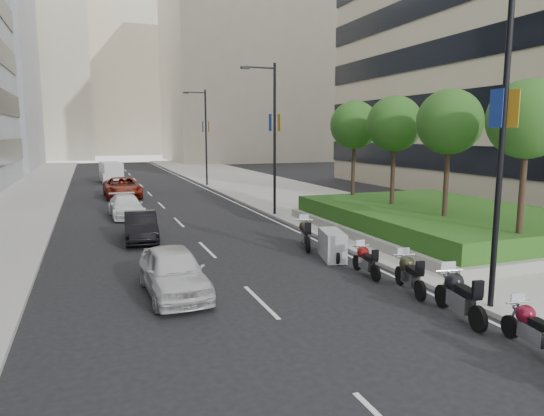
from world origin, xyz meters
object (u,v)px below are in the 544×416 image
car_d (122,188)px  motorcycle_2 (459,295)px  car_c (126,206)px  car_b (141,227)px  motorcycle_6 (305,234)px  lamp_post_2 (204,133)px  motorcycle_4 (366,261)px  car_a (173,271)px  motorcycle_3 (409,274)px  lamp_post_0 (498,129)px  lamp_post_1 (272,132)px  motorcycle_1 (531,328)px  motorcycle_5 (332,245)px  delivery_van (111,173)px

car_d → motorcycle_2: bearing=-78.4°
car_c → motorcycle_2: bearing=-73.0°
car_b → car_d: size_ratio=0.72×
motorcycle_6 → lamp_post_2: bearing=14.3°
motorcycle_2 → car_b: car_b is taller
lamp_post_2 → motorcycle_4: size_ratio=4.51×
car_a → motorcycle_3: bearing=-20.5°
motorcycle_2 → car_c: (-7.19, 19.93, 0.02)m
motorcycle_3 → car_d: car_d is taller
car_a → car_c: 15.25m
motorcycle_2 → motorcycle_3: size_ratio=1.10×
lamp_post_0 → car_a: 10.13m
lamp_post_1 → car_b: 10.14m
lamp_post_1 → car_d: bearing=122.7°
lamp_post_2 → motorcycle_3: (-0.95, -32.78, -4.48)m
car_b → car_c: 7.01m
motorcycle_1 → motorcycle_5: 8.92m
motorcycle_5 → car_c: car_c is taller
motorcycle_6 → car_d: bearing=34.9°
lamp_post_2 → car_d: bearing=-144.1°
lamp_post_0 → car_d: 30.63m
motorcycle_6 → lamp_post_1: bearing=7.0°
motorcycle_2 → lamp_post_1: bearing=7.2°
motorcycle_2 → motorcycle_5: motorcycle_2 is taller
motorcycle_6 → motorcycle_2: bearing=-159.4°
motorcycle_1 → lamp_post_1: bearing=6.5°
lamp_post_0 → motorcycle_5: lamp_post_0 is taller
motorcycle_3 → lamp_post_0: bearing=-143.1°
motorcycle_2 → car_a: bearing=66.5°
lamp_post_0 → motorcycle_1: bearing=-111.9°
lamp_post_0 → lamp_post_2: (0.00, 35.00, 0.00)m
car_b → car_c: bearing=94.4°
motorcycle_5 → delivery_van: (-6.78, 35.73, 0.38)m
lamp_post_0 → motorcycle_1: 5.15m
lamp_post_0 → motorcycle_5: 8.13m
car_a → delivery_van: bearing=88.3°
lamp_post_0 → motorcycle_2: lamp_post_0 is taller
motorcycle_5 → car_b: (-6.75, 6.17, 0.10)m
motorcycle_6 → car_b: (-6.58, 4.01, 0.05)m
motorcycle_4 → lamp_post_0: bearing=-158.1°
car_a → motorcycle_1: bearing=-46.2°
motorcycle_1 → car_d: 32.32m
lamp_post_0 → car_a: bearing=150.1°
car_a → car_d: size_ratio=0.76×
motorcycle_1 → motorcycle_4: size_ratio=1.02×
car_a → lamp_post_1: bearing=55.4°
car_d → motorcycle_3: bearing=-77.0°
delivery_van → car_a: bearing=-94.5°
motorcycle_2 → car_c: size_ratio=0.53×
motorcycle_6 → car_d: size_ratio=0.40×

